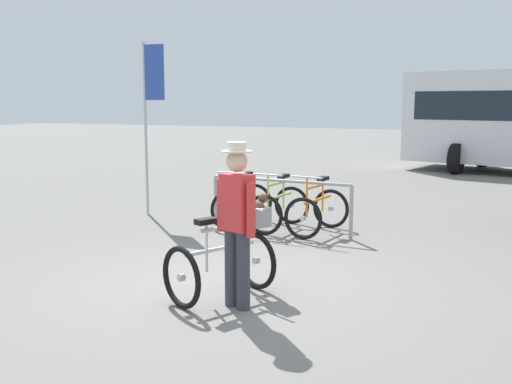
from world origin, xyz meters
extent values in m
plane|color=slate|center=(0.00, 0.00, 0.00)|extent=(80.00, 80.00, 0.00)
cylinder|color=#99999E|center=(-1.66, 3.13, 0.42)|extent=(0.06, 0.06, 0.85)
cylinder|color=#99999E|center=(0.78, 2.96, 0.42)|extent=(0.06, 0.06, 0.85)
cylinder|color=#99999E|center=(-0.44, 3.04, 0.85)|extent=(2.45, 0.22, 0.05)
torus|color=black|center=(-1.21, 3.79, 0.33)|extent=(0.66, 0.12, 0.66)
cylinder|color=#B7B7BC|center=(-1.21, 3.79, 0.33)|extent=(0.08, 0.07, 0.08)
torus|color=black|center=(-1.25, 2.77, 0.33)|extent=(0.66, 0.12, 0.66)
cylinder|color=#B7B7BC|center=(-1.25, 2.77, 0.33)|extent=(0.08, 0.07, 0.08)
cube|color=teal|center=(-1.23, 3.28, 0.56)|extent=(0.08, 0.92, 0.04)
cube|color=teal|center=(-1.23, 3.23, 0.78)|extent=(0.06, 0.61, 0.04)
cylinder|color=teal|center=(-1.22, 3.46, 0.60)|extent=(0.03, 0.03, 0.55)
cube|color=black|center=(-1.22, 3.46, 0.88)|extent=(0.13, 0.25, 0.06)
cylinder|color=teal|center=(-1.25, 2.89, 0.65)|extent=(0.03, 0.03, 0.63)
cylinder|color=#B7B7BC|center=(-1.25, 2.89, 0.96)|extent=(0.52, 0.05, 0.03)
torus|color=black|center=(-0.49, 3.74, 0.33)|extent=(0.66, 0.13, 0.66)
cylinder|color=#B7B7BC|center=(-0.49, 3.74, 0.33)|extent=(0.09, 0.07, 0.08)
torus|color=black|center=(-0.58, 2.72, 0.33)|extent=(0.66, 0.13, 0.66)
cylinder|color=#B7B7BC|center=(-0.58, 2.72, 0.33)|extent=(0.09, 0.07, 0.08)
cube|color=#9ED14C|center=(-0.53, 3.23, 0.56)|extent=(0.12, 0.92, 0.04)
cube|color=#9ED14C|center=(-0.54, 3.18, 0.78)|extent=(0.09, 0.61, 0.04)
cylinder|color=#9ED14C|center=(-0.52, 3.41, 0.60)|extent=(0.03, 0.03, 0.55)
cube|color=black|center=(-0.52, 3.41, 0.88)|extent=(0.14, 0.25, 0.06)
cylinder|color=#9ED14C|center=(-0.57, 2.84, 0.65)|extent=(0.03, 0.03, 0.63)
cylinder|color=#B7B7BC|center=(-0.57, 2.84, 0.96)|extent=(0.52, 0.07, 0.03)
torus|color=black|center=(0.24, 3.68, 0.33)|extent=(0.67, 0.18, 0.66)
cylinder|color=#B7B7BC|center=(0.24, 3.68, 0.33)|extent=(0.09, 0.07, 0.08)
torus|color=black|center=(0.09, 2.68, 0.33)|extent=(0.67, 0.18, 0.66)
cylinder|color=#B7B7BC|center=(0.09, 2.68, 0.33)|extent=(0.09, 0.07, 0.08)
cube|color=orange|center=(0.17, 3.18, 0.56)|extent=(0.17, 0.91, 0.04)
cube|color=orange|center=(0.16, 3.13, 0.78)|extent=(0.12, 0.61, 0.04)
cylinder|color=orange|center=(0.19, 3.36, 0.60)|extent=(0.03, 0.03, 0.55)
cube|color=black|center=(0.19, 3.36, 0.88)|extent=(0.15, 0.25, 0.06)
cylinder|color=orange|center=(0.11, 2.80, 0.65)|extent=(0.03, 0.03, 0.63)
cylinder|color=#B7B7BC|center=(0.11, 2.80, 0.96)|extent=(0.52, 0.10, 0.03)
torus|color=black|center=(-0.01, -0.82, 0.33)|extent=(0.62, 0.34, 0.66)
cylinder|color=#B7B7BC|center=(-0.01, -0.82, 0.33)|extent=(0.10, 0.09, 0.08)
torus|color=black|center=(0.43, 0.10, 0.33)|extent=(0.62, 0.34, 0.66)
cylinder|color=#B7B7BC|center=(0.43, 0.10, 0.33)|extent=(0.10, 0.09, 0.08)
cube|color=silver|center=(0.21, -0.36, 0.56)|extent=(0.43, 0.84, 0.04)
cube|color=silver|center=(0.23, -0.32, 0.78)|extent=(0.30, 0.57, 0.04)
cylinder|color=silver|center=(0.13, -0.53, 0.60)|extent=(0.03, 0.03, 0.55)
cube|color=black|center=(0.13, -0.53, 0.88)|extent=(0.21, 0.27, 0.06)
cylinder|color=silver|center=(0.38, -0.01, 0.65)|extent=(0.03, 0.03, 0.63)
cylinder|color=#B7B7BC|center=(0.38, -0.01, 0.96)|extent=(0.48, 0.25, 0.03)
cube|color=gray|center=(0.44, 0.11, 0.84)|extent=(0.32, 0.29, 0.22)
ellipsoid|color=#4C3828|center=(0.44, 0.11, 0.94)|extent=(0.23, 0.22, 0.16)
sphere|color=#4C3828|center=(0.47, 0.19, 1.04)|extent=(0.11, 0.11, 0.11)
cylinder|color=#383842|center=(0.59, -0.59, 0.41)|extent=(0.14, 0.14, 0.82)
cylinder|color=#383842|center=(0.42, -0.53, 0.41)|extent=(0.14, 0.14, 0.82)
cube|color=red|center=(0.51, -0.56, 1.11)|extent=(0.39, 0.31, 0.58)
cylinder|color=red|center=(0.70, -0.66, 1.06)|extent=(0.09, 0.09, 0.55)
cylinder|color=red|center=(0.29, -0.50, 1.06)|extent=(0.09, 0.09, 0.55)
sphere|color=beige|center=(0.51, -0.56, 1.53)|extent=(0.22, 0.22, 0.22)
cylinder|color=beige|center=(0.51, -0.56, 1.63)|extent=(0.32, 0.32, 0.02)
cylinder|color=beige|center=(0.51, -0.56, 1.68)|extent=(0.20, 0.20, 0.09)
cylinder|color=black|center=(1.40, 12.55, 0.45)|extent=(0.46, 0.93, 0.90)
cylinder|color=black|center=(2.00, 14.98, 0.45)|extent=(0.46, 0.93, 0.90)
cylinder|color=#B2B2B7|center=(-3.31, 3.49, 1.60)|extent=(0.05, 0.05, 3.20)
cube|color=#2D4CA5|center=(-3.09, 3.49, 2.65)|extent=(0.40, 0.03, 1.00)
camera|label=1|loc=(3.12, -6.03, 2.13)|focal=42.37mm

